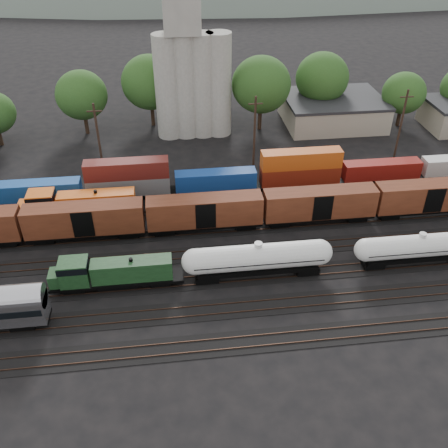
{
  "coord_description": "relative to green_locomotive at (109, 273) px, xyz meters",
  "views": [
    {
      "loc": [
        -1.57,
        -49.28,
        38.73
      ],
      "look_at": [
        4.72,
        2.0,
        3.0
      ],
      "focal_mm": 40.0,
      "sensor_mm": 36.0,
      "label": 1
    }
  ],
  "objects": [
    {
      "name": "industrial_sheds",
      "position": [
        15.87,
        40.25,
        0.26
      ],
      "size": [
        119.38,
        17.26,
        5.1
      ],
      "color": "#9E937F",
      "rests_on": "ground"
    },
    {
      "name": "tree_band",
      "position": [
        12.23,
        42.4,
        5.22
      ],
      "size": [
        164.43,
        19.56,
        14.02
      ],
      "color": "black",
      "rests_on": "ground"
    },
    {
      "name": "distant_hills",
      "position": [
        33.16,
        265.0,
        -22.86
      ],
      "size": [
        860.0,
        286.0,
        130.0
      ],
      "color": "#59665B",
      "rests_on": "ground"
    },
    {
      "name": "grain_silo",
      "position": [
        12.52,
        41.0,
        8.96
      ],
      "size": [
        13.4,
        5.0,
        29.0
      ],
      "color": "#A5A398",
      "rests_on": "ground"
    },
    {
      "name": "orange_locomotive",
      "position": [
        -5.43,
        15.0,
        0.16
      ],
      "size": [
        17.16,
        2.86,
        4.29
      ],
      "color": "black",
      "rests_on": "ground"
    },
    {
      "name": "tank_car_b",
      "position": [
        36.72,
        0.0,
        0.24
      ],
      "size": [
        16.21,
        2.9,
        4.25
      ],
      "color": "white",
      "rests_on": "ground"
    },
    {
      "name": "ground",
      "position": [
        9.24,
        5.0,
        -2.3
      ],
      "size": [
        600.0,
        600.0,
        0.0
      ],
      "primitive_type": "plane",
      "color": "black"
    },
    {
      "name": "utility_poles",
      "position": [
        9.24,
        27.0,
        3.91
      ],
      "size": [
        122.2,
        0.36,
        12.0
      ],
      "color": "black",
      "rests_on": "ground"
    },
    {
      "name": "container_wall",
      "position": [
        12.13,
        20.0,
        0.51
      ],
      "size": [
        167.88,
        2.6,
        5.8
      ],
      "color": "black",
      "rests_on": "ground"
    },
    {
      "name": "boxcar_string",
      "position": [
        -3.59,
        10.0,
        0.82
      ],
      "size": [
        138.2,
        2.9,
        4.2
      ],
      "color": "black",
      "rests_on": "ground"
    },
    {
      "name": "green_locomotive",
      "position": [
        0.0,
        0.0,
        0.0
      ],
      "size": [
        15.08,
        2.66,
        3.99
      ],
      "color": "black",
      "rests_on": "ground"
    },
    {
      "name": "tracks",
      "position": [
        9.24,
        5.0,
        -2.25
      ],
      "size": [
        180.0,
        33.2,
        0.2
      ],
      "color": "black",
      "rests_on": "ground"
    },
    {
      "name": "tank_car_a",
      "position": [
        17.03,
        0.0,
        0.44
      ],
      "size": [
        17.65,
        3.16,
        4.62
      ],
      "color": "white",
      "rests_on": "ground"
    }
  ]
}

